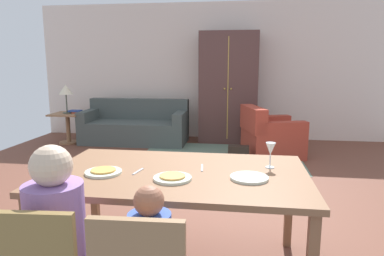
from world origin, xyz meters
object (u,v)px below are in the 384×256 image
(couch, at_px, (135,127))
(person_man, at_px, (61,253))
(plate_near_child, at_px, (172,178))
(armchair, at_px, (269,137))
(dining_table, at_px, (178,180))
(plate_near_man, at_px, (103,172))
(table_lamp, at_px, (66,91))
(plate_near_woman, at_px, (249,178))
(wine_glass, at_px, (271,150))
(handbag, at_px, (238,154))
(side_table, at_px, (68,124))
(armoire, at_px, (228,88))
(book_upper, at_px, (75,111))
(book_lower, at_px, (79,112))

(couch, bearing_deg, person_man, -77.39)
(plate_near_child, relative_size, armchair, 0.24)
(dining_table, bearing_deg, plate_near_child, -90.00)
(plate_near_man, distance_m, table_lamp, 4.64)
(plate_near_child, height_order, plate_near_woman, same)
(table_lamp, bearing_deg, couch, 11.67)
(dining_table, height_order, plate_near_woman, plate_near_woman)
(wine_glass, xyz_separation_m, table_lamp, (-3.49, 3.70, 0.12))
(armchair, xyz_separation_m, handbag, (-0.50, -0.49, -0.19))
(plate_near_man, relative_size, handbag, 0.78)
(plate_near_woman, height_order, side_table, plate_near_woman)
(plate_near_man, relative_size, armoire, 0.12)
(armchair, bearing_deg, handbag, -135.76)
(dining_table, height_order, armchair, armchair)
(plate_near_man, xyz_separation_m, armchair, (1.40, 3.58, -0.45))
(armoire, xyz_separation_m, handbag, (0.23, -1.50, -0.92))
(plate_near_child, bearing_deg, armchair, 76.03)
(table_lamp, height_order, handbag, table_lamp)
(dining_table, xyz_separation_m, plate_near_woman, (0.50, -0.10, 0.07))
(armoire, relative_size, book_upper, 9.55)
(armoire, bearing_deg, dining_table, -92.30)
(plate_near_woman, height_order, handbag, plate_near_woman)
(armoire, bearing_deg, plate_near_man, -98.35)
(table_lamp, distance_m, book_lower, 0.47)
(plate_near_man, height_order, person_man, person_man)
(person_man, bearing_deg, plate_near_man, 89.75)
(plate_near_child, bearing_deg, couch, 110.18)
(armchair, height_order, book_upper, armchair)
(dining_table, height_order, plate_near_man, plate_near_man)
(plate_near_man, bearing_deg, person_man, -90.25)
(armchair, distance_m, book_lower, 3.57)
(plate_near_man, bearing_deg, book_lower, 117.79)
(handbag, bearing_deg, armoire, 98.64)
(plate_near_man, bearing_deg, book_upper, 118.57)
(plate_near_man, height_order, book_upper, plate_near_man)
(plate_near_woman, distance_m, armchair, 3.62)
(armoire, distance_m, book_upper, 2.96)
(plate_near_man, distance_m, plate_near_child, 0.50)
(plate_near_child, relative_size, person_man, 0.23)
(plate_near_woman, bearing_deg, book_lower, 127.82)
(plate_near_man, height_order, armchair, armchair)
(plate_near_woman, bearing_deg, book_upper, 128.44)
(handbag, bearing_deg, plate_near_child, -97.36)
(person_man, distance_m, table_lamp, 5.19)
(couch, bearing_deg, book_upper, -168.89)
(plate_near_woman, bearing_deg, plate_near_man, -178.84)
(armoire, distance_m, side_table, 3.15)
(plate_near_man, relative_size, table_lamp, 0.46)
(wine_glass, xyz_separation_m, armchair, (0.26, 3.28, -0.57))
(armoire, bearing_deg, person_man, -97.41)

